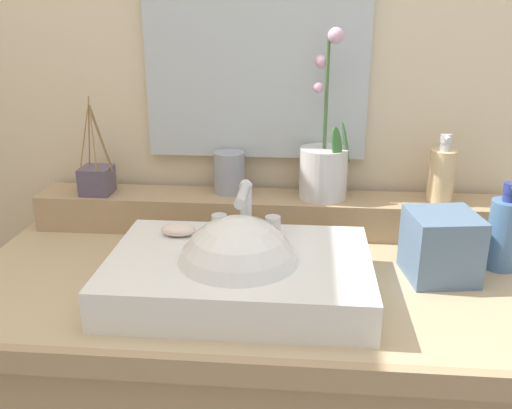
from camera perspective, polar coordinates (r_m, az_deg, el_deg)
name	(u,v)px	position (r m, az deg, el deg)	size (l,w,h in m)	color
wall_back	(278,68)	(1.46, 2.27, 13.61)	(3.09, 0.20, 2.41)	beige
back_ledge	(273,213)	(1.36, 1.69, -0.88)	(1.14, 0.13, 0.09)	tan
sink_basin	(239,275)	(1.06, -1.72, -7.17)	(0.49, 0.33, 0.27)	white
soap_bar	(179,229)	(1.15, -7.81, -2.49)	(0.07, 0.04, 0.02)	beige
potted_plant	(324,164)	(1.32, 6.91, 4.06)	(0.12, 0.11, 0.39)	silver
soap_dispenser	(442,174)	(1.36, 18.29, 2.96)	(0.06, 0.06, 0.16)	beige
tumbler_cup	(229,173)	(1.36, -2.72, 3.25)	(0.07, 0.07, 0.10)	#9498A5
reed_diffuser	(97,179)	(1.41, -15.83, 2.48)	(0.08, 0.09, 0.23)	#53485F
lotion_bottle	(504,233)	(1.26, 23.79, -2.63)	(0.06, 0.07, 0.19)	#4F79AA
tissue_box	(441,246)	(1.18, 18.22, -4.00)	(0.13, 0.13, 0.13)	slate
mirror	(256,58)	(1.35, 0.02, 14.64)	(0.52, 0.02, 0.47)	silver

